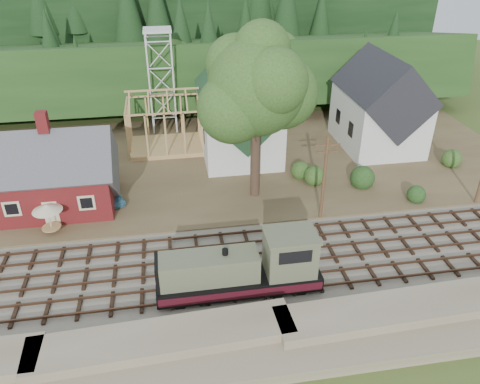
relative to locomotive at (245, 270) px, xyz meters
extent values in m
plane|color=#384C1E|center=(1.20, 3.00, -2.03)|extent=(140.00, 140.00, 0.00)
cube|color=#7F7259|center=(1.20, -5.50, -2.03)|extent=(64.00, 5.00, 1.60)
cube|color=#726B5B|center=(1.20, 3.00, -1.95)|extent=(64.00, 11.00, 0.16)
cube|color=brown|center=(1.20, 21.00, -1.88)|extent=(64.00, 26.00, 0.30)
cube|color=#1E3F19|center=(1.20, 45.00, -2.03)|extent=(70.00, 28.96, 12.74)
cube|color=black|center=(1.20, 61.00, -2.03)|extent=(80.00, 20.00, 12.00)
cube|color=maroon|center=(-14.80, 14.00, 0.17)|extent=(10.00, 7.00, 3.80)
cube|color=#4C4C51|center=(-14.80, 14.00, 2.07)|extent=(10.80, 7.41, 7.41)
cube|color=maroon|center=(-14.80, 14.00, 6.37)|extent=(0.90, 0.90, 1.80)
cube|color=beige|center=(-14.80, 10.48, -0.53)|extent=(1.20, 0.06, 2.40)
cube|color=silver|center=(3.20, 23.00, 1.47)|extent=(8.00, 12.00, 6.40)
cube|color=#19371D|center=(3.20, 23.00, 4.67)|extent=(8.40, 12.96, 8.40)
cube|color=silver|center=(3.20, 17.00, 6.67)|extent=(2.40, 2.40, 4.00)
cone|color=#19371D|center=(3.20, 17.00, 9.97)|extent=(5.37, 5.37, 2.60)
cube|color=silver|center=(19.20, 22.00, 1.47)|extent=(8.00, 10.00, 6.40)
cube|color=black|center=(19.20, 22.00, 4.67)|extent=(8.40, 10.80, 8.40)
cube|color=tan|center=(-4.80, 25.00, -1.48)|extent=(8.00, 6.00, 0.50)
cube|color=tan|center=(-4.80, 25.00, 5.17)|extent=(8.00, 0.18, 0.18)
cube|color=silver|center=(-6.20, 29.60, 4.27)|extent=(0.18, 0.18, 12.00)
cube|color=silver|center=(-3.40, 29.60, 4.27)|extent=(0.18, 0.18, 12.00)
cube|color=silver|center=(-6.20, 32.40, 4.27)|extent=(0.18, 0.18, 12.00)
cube|color=silver|center=(-3.40, 32.40, 4.27)|extent=(0.18, 0.18, 12.00)
cube|color=silver|center=(-4.80, 31.00, 10.27)|extent=(3.20, 3.20, 0.25)
cylinder|color=#38281E|center=(3.20, 13.00, 2.27)|extent=(0.90, 0.90, 8.00)
sphere|color=#2B491B|center=(3.20, 13.00, 8.77)|extent=(8.40, 8.40, 8.40)
sphere|color=#2B491B|center=(5.70, 14.00, 7.77)|extent=(6.40, 6.40, 6.40)
sphere|color=#2B491B|center=(1.00, 12.20, 7.27)|extent=(6.00, 6.00, 6.00)
cylinder|color=#4C331E|center=(8.20, 8.20, 1.97)|extent=(0.28, 0.28, 8.00)
cube|color=#4C331E|center=(8.20, 8.20, 5.17)|extent=(2.20, 0.12, 0.12)
cube|color=#4C331E|center=(8.20, 8.20, 4.57)|extent=(1.80, 0.12, 0.12)
cube|color=black|center=(-0.44, 0.00, -1.70)|extent=(11.28, 2.35, 0.33)
cube|color=black|center=(-0.44, 0.00, -1.00)|extent=(11.28, 2.72, 1.03)
cube|color=#5C5C43|center=(-2.50, 0.00, 0.50)|extent=(6.77, 2.16, 1.97)
cube|color=#5C5C43|center=(3.14, 0.00, 1.02)|extent=(3.38, 2.63, 3.01)
cube|color=#5C5C43|center=(3.14, 0.00, 2.57)|extent=(3.57, 2.82, 0.19)
cube|color=black|center=(3.14, -1.33, 1.68)|extent=(2.26, 0.06, 0.94)
cube|color=#3E0D16|center=(-0.44, -1.38, -1.00)|extent=(11.28, 0.04, 0.66)
cube|color=#3E0D16|center=(-0.44, 1.38, -1.00)|extent=(11.28, 0.04, 0.66)
cylinder|color=black|center=(-1.37, 0.00, 1.58)|extent=(0.41, 0.41, 0.66)
imported|color=#5193AE|center=(-9.96, 13.74, -1.18)|extent=(2.55, 3.43, 1.09)
imported|color=#AF0E13|center=(21.93, 20.86, -1.09)|extent=(5.02, 4.06, 1.27)
cylinder|color=silver|center=(-14.77, 9.53, -0.51)|extent=(0.11, 0.11, 2.42)
cylinder|color=tan|center=(-14.77, 9.53, -1.23)|extent=(1.54, 1.54, 0.09)
cone|color=beige|center=(-14.77, 9.53, 0.70)|extent=(2.42, 2.42, 0.55)
camera|label=1|loc=(-4.48, -24.93, 20.83)|focal=35.00mm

